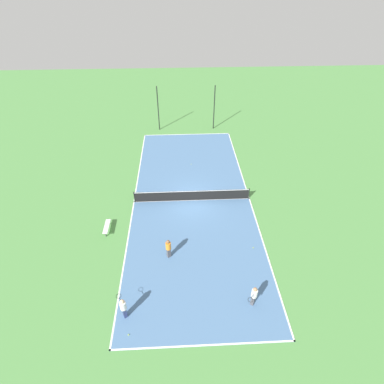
{
  "coord_description": "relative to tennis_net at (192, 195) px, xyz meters",
  "views": [
    {
      "loc": [
        -0.97,
        -19.82,
        16.33
      ],
      "look_at": [
        0.0,
        0.0,
        0.9
      ],
      "focal_mm": 28.0,
      "sensor_mm": 36.0,
      "label": 1
    }
  ],
  "objects": [
    {
      "name": "ground_plane",
      "position": [
        0.0,
        0.0,
        -0.55
      ],
      "size": [
        80.0,
        80.0,
        0.0
      ],
      "primitive_type": "plane",
      "color": "#518E47"
    },
    {
      "name": "court_surface",
      "position": [
        0.0,
        0.0,
        -0.54
      ],
      "size": [
        10.02,
        24.64,
        0.02
      ],
      "color": "#4C729E",
      "rests_on": "ground_plane"
    },
    {
      "name": "tennis_net",
      "position": [
        0.0,
        0.0,
        0.0
      ],
      "size": [
        9.82,
        0.1,
        1.04
      ],
      "color": "black",
      "rests_on": "court_surface"
    },
    {
      "name": "bench",
      "position": [
        -6.62,
        -3.3,
        -0.17
      ],
      "size": [
        0.36,
        1.54,
        0.45
      ],
      "rotation": [
        0.0,
        0.0,
        1.57
      ],
      "color": "silver",
      "rests_on": "ground_plane"
    },
    {
      "name": "player_near_white",
      "position": [
        -4.37,
        -10.37,
        0.38
      ],
      "size": [
        0.75,
        0.97,
        1.6
      ],
      "rotation": [
        0.0,
        0.0,
        2.09
      ],
      "color": "navy",
      "rests_on": "court_surface"
    },
    {
      "name": "player_center_orange",
      "position": [
        -1.9,
        -6.09,
        0.38
      ],
      "size": [
        0.49,
        0.49,
        1.6
      ],
      "rotation": [
        0.0,
        0.0,
        0.53
      ],
      "color": "#4C4C51",
      "rests_on": "court_surface"
    },
    {
      "name": "player_far_white",
      "position": [
        3.12,
        -9.96,
        0.36
      ],
      "size": [
        0.81,
        0.95,
        1.56
      ],
      "rotation": [
        0.0,
        0.0,
        4.1
      ],
      "color": "#4C4C51",
      "rests_on": "court_surface"
    },
    {
      "name": "tennis_ball_midcourt",
      "position": [
        -4.05,
        -11.52,
        -0.5
      ],
      "size": [
        0.07,
        0.07,
        0.07
      ],
      "primitive_type": "sphere",
      "color": "#CCE033",
      "rests_on": "court_surface"
    },
    {
      "name": "tennis_ball_far_baseline",
      "position": [
        4.11,
        -5.62,
        -0.5
      ],
      "size": [
        0.07,
        0.07,
        0.07
      ],
      "primitive_type": "sphere",
      "color": "#CCE033",
      "rests_on": "court_surface"
    },
    {
      "name": "tennis_ball_left_sideline",
      "position": [
        0.18,
        5.64,
        -0.5
      ],
      "size": [
        0.07,
        0.07,
        0.07
      ],
      "primitive_type": "sphere",
      "color": "#CCE033",
      "rests_on": "court_surface"
    },
    {
      "name": "fence_post_back_left",
      "position": [
        -3.28,
        13.76,
        2.06
      ],
      "size": [
        0.12,
        0.12,
        5.23
      ],
      "color": "black",
      "rests_on": "ground_plane"
    },
    {
      "name": "fence_post_back_right",
      "position": [
        3.28,
        13.76,
        2.06
      ],
      "size": [
        0.12,
        0.12,
        5.23
      ],
      "color": "black",
      "rests_on": "ground_plane"
    }
  ]
}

